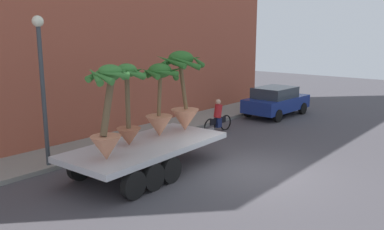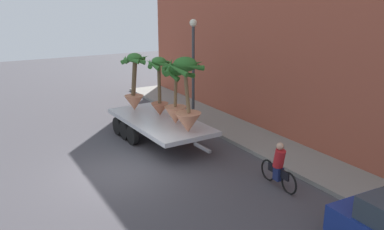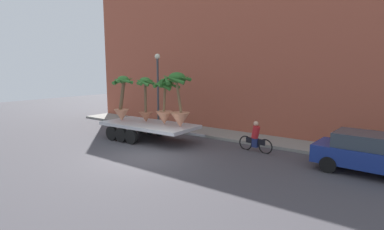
{
  "view_description": "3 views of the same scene",
  "coord_description": "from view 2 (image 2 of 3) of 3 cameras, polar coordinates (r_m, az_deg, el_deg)",
  "views": [
    {
      "loc": [
        -10.8,
        -6.52,
        4.48
      ],
      "look_at": [
        0.37,
        2.85,
        1.45
      ],
      "focal_mm": 37.46,
      "sensor_mm": 36.0,
      "label": 1
    },
    {
      "loc": [
        12.39,
        -4.4,
        5.91
      ],
      "look_at": [
        -0.66,
        3.2,
        1.47
      ],
      "focal_mm": 37.23,
      "sensor_mm": 36.0,
      "label": 2
    },
    {
      "loc": [
        9.86,
        -9.53,
        4.07
      ],
      "look_at": [
        0.82,
        2.46,
        1.75
      ],
      "focal_mm": 28.66,
      "sensor_mm": 36.0,
      "label": 3
    }
  ],
  "objects": [
    {
      "name": "flatbed_trailer",
      "position": [
        17.21,
        -5.04,
        -1.08
      ],
      "size": [
        6.55,
        2.74,
        0.98
      ],
      "color": "#B7BABF",
      "rests_on": "ground"
    },
    {
      "name": "sidewalk",
      "position": [
        17.26,
        9.49,
        -3.62
      ],
      "size": [
        24.0,
        2.2,
        0.15
      ],
      "primitive_type": "cube",
      "color": "gray",
      "rests_on": "ground"
    },
    {
      "name": "potted_palm_middle",
      "position": [
        18.08,
        -8.27,
        4.51
      ],
      "size": [
        1.31,
        1.27,
        2.64
      ],
      "color": "tan",
      "rests_on": "flatbed_trailer"
    },
    {
      "name": "potted_palm_rear",
      "position": [
        17.17,
        -4.72,
        4.09
      ],
      "size": [
        1.11,
        1.2,
        2.57
      ],
      "color": "#B26647",
      "rests_on": "flatbed_trailer"
    },
    {
      "name": "building_facade",
      "position": [
        17.41,
        14.69,
        12.77
      ],
      "size": [
        24.0,
        1.2,
        9.94
      ],
      "primitive_type": "cube",
      "color": "#9E4C38",
      "rests_on": "ground"
    },
    {
      "name": "ground_plane",
      "position": [
        14.41,
        -9.81,
        -8.09
      ],
      "size": [
        60.0,
        60.0,
        0.0
      ],
      "primitive_type": "plane",
      "color": "#423F44"
    },
    {
      "name": "potted_palm_front",
      "position": [
        14.95,
        -0.81,
        2.72
      ],
      "size": [
        1.69,
        1.67,
        2.87
      ],
      "color": "tan",
      "rests_on": "flatbed_trailer"
    },
    {
      "name": "street_lamp",
      "position": [
        19.35,
        0.18,
        8.42
      ],
      "size": [
        0.36,
        0.36,
        4.83
      ],
      "color": "#383D42",
      "rests_on": "sidewalk"
    },
    {
      "name": "cyclist",
      "position": [
        13.26,
        12.31,
        -7.31
      ],
      "size": [
        1.84,
        0.37,
        1.54
      ],
      "color": "black",
      "rests_on": "ground"
    },
    {
      "name": "potted_palm_extra",
      "position": [
        15.95,
        -2.34,
        2.91
      ],
      "size": [
        1.33,
        1.41,
        2.48
      ],
      "color": "tan",
      "rests_on": "flatbed_trailer"
    }
  ]
}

